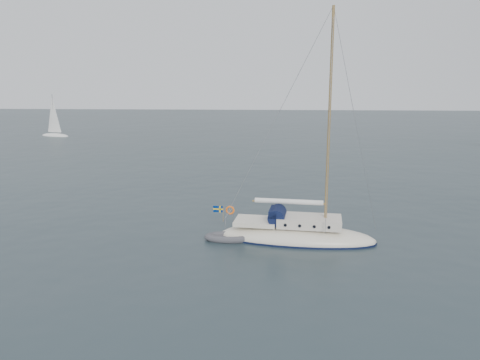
{
  "coord_description": "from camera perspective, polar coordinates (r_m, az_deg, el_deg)",
  "views": [
    {
      "loc": [
        -0.54,
        -26.73,
        9.84
      ],
      "look_at": [
        -2.44,
        0.0,
        4.27
      ],
      "focal_mm": 35.0,
      "sensor_mm": 36.0,
      "label": 1
    }
  ],
  "objects": [
    {
      "name": "ground",
      "position": [
        28.49,
        4.96,
        -8.51
      ],
      "size": [
        300.0,
        300.0,
        0.0
      ],
      "primitive_type": "plane",
      "color": "black",
      "rests_on": "ground"
    },
    {
      "name": "dinghy",
      "position": [
        30.01,
        -1.38,
        -7.0
      ],
      "size": [
        3.14,
        1.42,
        0.45
      ],
      "rotation": [
        0.0,
        0.0,
        0.01
      ],
      "color": "#444448",
      "rests_on": "ground"
    },
    {
      "name": "distant_yacht_c",
      "position": [
        94.88,
        -21.78,
        7.09
      ],
      "size": [
        6.21,
        3.31,
        8.23
      ],
      "rotation": [
        0.0,
        0.0,
        -0.35
      ],
      "color": "silver",
      "rests_on": "ground"
    },
    {
      "name": "sailboat",
      "position": [
        29.94,
        6.97,
        -5.27
      ],
      "size": [
        10.43,
        3.12,
        14.85
      ],
      "rotation": [
        0.0,
        0.0,
        -0.11
      ],
      "color": "beige",
      "rests_on": "ground"
    }
  ]
}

